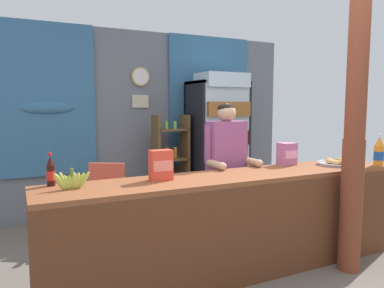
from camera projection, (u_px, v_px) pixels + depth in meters
name	position (u px, v px, depth m)	size (l,w,h in m)	color
ground_plane	(194.00, 247.00, 3.92)	(7.03, 7.03, 0.00)	#665B51
back_wall_curtained	(143.00, 119.00, 5.27)	(4.60, 0.22, 2.56)	slate
stall_counter	(241.00, 215.00, 3.17)	(3.39, 0.59, 0.90)	brown
timber_post	(354.00, 145.00, 3.25)	(0.22, 0.20, 2.43)	brown
drink_fridge	(219.00, 136.00, 5.28)	(0.79, 0.65, 1.97)	black
bottle_shelf_rack	(171.00, 162.00, 5.13)	(0.48, 0.28, 1.38)	brown
plastic_lawn_chair	(104.00, 197.00, 4.07)	(0.60, 0.60, 0.86)	#E5563D
shopkeeper	(227.00, 159.00, 3.76)	(0.50, 0.42, 1.54)	#28282D
soda_bottle_orange_soda	(379.00, 152.00, 3.71)	(0.10, 0.10, 0.32)	orange
soda_bottle_cola	(51.00, 172.00, 2.77)	(0.06, 0.06, 0.26)	black
snack_box_wafer	(287.00, 154.00, 3.76)	(0.17, 0.14, 0.23)	#B76699
snack_box_crackers	(161.00, 165.00, 2.98)	(0.18, 0.10, 0.25)	#E5422D
pastry_tray	(336.00, 163.00, 3.75)	(0.37, 0.37, 0.07)	#BCBCC1
banana_bunch	(72.00, 181.00, 2.67)	(0.28, 0.05, 0.16)	#B7C647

